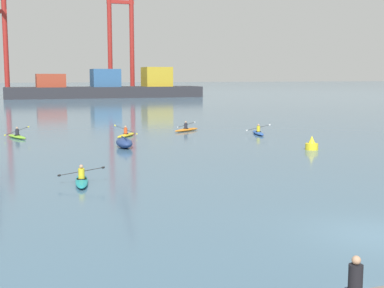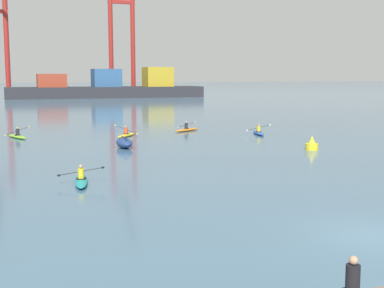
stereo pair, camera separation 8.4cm
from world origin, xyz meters
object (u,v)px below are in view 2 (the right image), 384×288
(kayak_teal, at_px, (81,180))
(kayak_lime, at_px, (17,136))
(kayak_yellow, at_px, (126,135))
(seated_onlooker, at_px, (353,279))
(kayak_blue, at_px, (258,133))
(gantry_crane_west_mid, at_px, (122,23))
(capsized_dinghy, at_px, (124,143))
(channel_buoy, at_px, (312,145))
(container_barge, at_px, (109,88))
(kayak_orange, at_px, (187,129))

(kayak_teal, bearing_deg, kayak_lime, 97.81)
(kayak_yellow, relative_size, seated_onlooker, 3.49)
(kayak_yellow, height_order, kayak_blue, kayak_yellow)
(gantry_crane_west_mid, bearing_deg, kayak_yellow, -101.00)
(kayak_lime, distance_m, kayak_blue, 20.70)
(capsized_dinghy, distance_m, channel_buoy, 13.40)
(container_barge, height_order, capsized_dinghy, container_barge)
(kayak_lime, bearing_deg, channel_buoy, -35.31)
(container_barge, bearing_deg, gantry_crane_west_mid, 64.71)
(container_barge, relative_size, gantry_crane_west_mid, 1.25)
(kayak_teal, height_order, seated_onlooker, seated_onlooker)
(capsized_dinghy, xyz_separation_m, kayak_orange, (7.82, 9.38, -0.18))
(kayak_yellow, bearing_deg, kayak_teal, -107.85)
(kayak_yellow, xyz_separation_m, kayak_orange, (6.29, 2.62, 0.00))
(container_barge, height_order, kayak_yellow, container_barge)
(channel_buoy, height_order, kayak_teal, channel_buoy)
(gantry_crane_west_mid, relative_size, capsized_dinghy, 14.08)
(kayak_yellow, xyz_separation_m, kayak_blue, (11.46, -2.07, 0.00))
(gantry_crane_west_mid, bearing_deg, container_barge, -115.29)
(gantry_crane_west_mid, distance_m, kayak_teal, 116.68)
(kayak_orange, height_order, kayak_lime, kayak_orange)
(kayak_yellow, bearing_deg, seated_onlooker, -93.93)
(container_barge, distance_m, seated_onlooker, 117.64)
(kayak_lime, bearing_deg, kayak_yellow, -11.86)
(channel_buoy, height_order, kayak_lime, channel_buoy)
(container_barge, height_order, seated_onlooker, container_barge)
(capsized_dinghy, relative_size, seated_onlooker, 2.92)
(kayak_blue, bearing_deg, kayak_orange, 137.78)
(kayak_teal, height_order, kayak_orange, kayak_orange)
(kayak_teal, relative_size, kayak_yellow, 1.10)
(kayak_blue, bearing_deg, seated_onlooker, -112.71)
(kayak_orange, height_order, seated_onlooker, seated_onlooker)
(capsized_dinghy, bearing_deg, kayak_lime, 130.37)
(kayak_orange, bearing_deg, kayak_lime, -177.14)
(channel_buoy, xyz_separation_m, kayak_teal, (-16.82, -6.69, -0.19))
(capsized_dinghy, distance_m, kayak_orange, 12.22)
(channel_buoy, bearing_deg, kayak_blue, 86.13)
(capsized_dinghy, height_order, channel_buoy, channel_buoy)
(capsized_dinghy, bearing_deg, channel_buoy, -23.25)
(seated_onlooker, bearing_deg, capsized_dinghy, 88.20)
(container_barge, xyz_separation_m, kayak_blue, (-0.91, -83.52, -2.15))
(gantry_crane_west_mid, relative_size, kayak_yellow, 11.78)
(channel_buoy, xyz_separation_m, kayak_orange, (-4.50, 14.68, -0.19))
(kayak_yellow, bearing_deg, capsized_dinghy, -102.71)
(gantry_crane_west_mid, xyz_separation_m, capsized_dinghy, (-19.78, -100.64, -18.33))
(kayak_blue, relative_size, seated_onlooker, 3.85)
(container_barge, xyz_separation_m, kayak_yellow, (-12.38, -81.45, -2.15))
(kayak_teal, bearing_deg, kayak_blue, 43.61)
(capsized_dinghy, height_order, kayak_lime, kayak_lime)
(kayak_yellow, bearing_deg, container_barge, 81.36)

